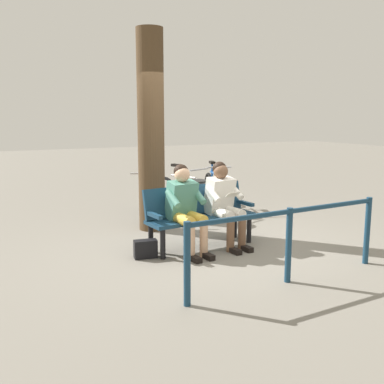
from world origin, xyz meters
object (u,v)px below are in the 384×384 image
(litter_bin, at_px, (195,201))
(bicycle_purple, at_px, (214,191))
(bench, at_px, (199,211))
(bicycle_black, at_px, (145,199))
(person_reading, at_px, (224,200))
(handbag, at_px, (145,249))
(tree_trunk, at_px, (151,132))
(person_companion, at_px, (185,205))
(bicycle_orange, at_px, (183,195))

(litter_bin, distance_m, bicycle_purple, 1.20)
(bench, relative_size, bicycle_purple, 1.01)
(bicycle_black, bearing_deg, person_reading, 31.78)
(handbag, height_order, bicycle_black, bicycle_black)
(tree_trunk, bearing_deg, bench, 100.15)
(bench, distance_m, bicycle_black, 1.96)
(handbag, bearing_deg, person_companion, 176.45)
(person_companion, bearing_deg, tree_trunk, -98.51)
(person_companion, relative_size, tree_trunk, 0.38)
(bench, xyz_separation_m, person_reading, (-0.33, 0.14, 0.16))
(litter_bin, bearing_deg, bicycle_black, -42.39)
(person_reading, bearing_deg, handbag, -3.97)
(bicycle_purple, bearing_deg, handbag, -28.44)
(tree_trunk, bearing_deg, litter_bin, -171.92)
(litter_bin, bearing_deg, bicycle_orange, -99.28)
(bench, bearing_deg, bicycle_orange, -115.44)
(tree_trunk, xyz_separation_m, bicycle_orange, (-0.98, -0.81, -1.23))
(bench, bearing_deg, bicycle_black, -93.64)
(tree_trunk, height_order, bicycle_orange, tree_trunk)
(person_companion, xyz_separation_m, litter_bin, (-0.96, -1.52, -0.30))
(person_companion, xyz_separation_m, bicycle_orange, (-1.07, -2.21, -0.30))
(litter_bin, xyz_separation_m, bicycle_orange, (-0.11, -0.69, -0.01))
(bicycle_purple, bearing_deg, person_reading, -9.74)
(bicycle_orange, bearing_deg, bench, -39.75)
(bicycle_orange, bearing_deg, handbag, -56.12)
(handbag, xyz_separation_m, bicycle_orange, (-1.64, -2.17, 0.24))
(handbag, distance_m, bicycle_black, 2.29)
(person_reading, relative_size, person_companion, 1.00)
(person_companion, bearing_deg, bicycle_black, -101.89)
(litter_bin, height_order, bicycle_purple, bicycle_purple)
(person_reading, height_order, tree_trunk, tree_trunk)
(litter_bin, xyz_separation_m, bicycle_purple, (-0.87, -0.83, -0.01))
(litter_bin, bearing_deg, person_reading, 77.80)
(person_reading, xyz_separation_m, bicycle_orange, (-0.43, -2.16, -0.31))
(bench, distance_m, bicycle_purple, 2.64)
(tree_trunk, relative_size, bicycle_orange, 1.98)
(bench, bearing_deg, litter_bin, -120.78)
(bench, xyz_separation_m, tree_trunk, (0.22, -1.21, 1.08))
(bench, distance_m, tree_trunk, 1.64)
(bicycle_purple, distance_m, bicycle_orange, 0.77)
(handbag, bearing_deg, bicycle_purple, -135.96)
(tree_trunk, bearing_deg, handbag, 64.07)
(handbag, relative_size, bicycle_black, 0.19)
(bench, xyz_separation_m, bicycle_black, (0.04, -1.96, -0.15))
(bench, distance_m, handbag, 0.97)
(litter_bin, bearing_deg, person_companion, 57.86)
(handbag, bearing_deg, bicycle_orange, -127.01)
(handbag, relative_size, tree_trunk, 0.09)
(bicycle_orange, bearing_deg, bicycle_purple, 81.38)
(tree_trunk, bearing_deg, person_companion, 86.29)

